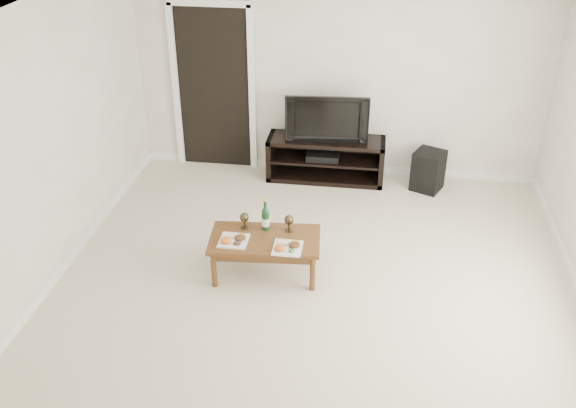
% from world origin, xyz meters
% --- Properties ---
extents(floor, '(5.50, 5.50, 0.00)m').
position_xyz_m(floor, '(0.00, 0.00, 0.00)').
color(floor, beige).
rests_on(floor, ground).
extents(back_wall, '(5.00, 0.04, 2.60)m').
position_xyz_m(back_wall, '(0.00, 2.77, 1.30)').
color(back_wall, white).
rests_on(back_wall, ground).
extents(ceiling, '(5.00, 5.50, 0.04)m').
position_xyz_m(ceiling, '(0.00, 0.00, 2.62)').
color(ceiling, white).
rests_on(ceiling, back_wall).
extents(doorway, '(0.90, 0.02, 2.05)m').
position_xyz_m(doorway, '(-1.55, 2.73, 1.02)').
color(doorway, black).
rests_on(doorway, ground).
extents(media_console, '(1.45, 0.45, 0.55)m').
position_xyz_m(media_console, '(-0.10, 2.50, 0.28)').
color(media_console, black).
rests_on(media_console, ground).
extents(television, '(1.01, 0.20, 0.58)m').
position_xyz_m(television, '(-0.10, 2.50, 0.84)').
color(television, black).
rests_on(television, media_console).
extents(av_receiver, '(0.40, 0.30, 0.08)m').
position_xyz_m(av_receiver, '(-0.13, 2.48, 0.33)').
color(av_receiver, black).
rests_on(av_receiver, media_console).
extents(subwoofer, '(0.44, 0.44, 0.50)m').
position_xyz_m(subwoofer, '(1.16, 2.40, 0.25)').
color(subwoofer, black).
rests_on(subwoofer, ground).
extents(coffee_table, '(1.10, 0.66, 0.42)m').
position_xyz_m(coffee_table, '(-0.49, 0.36, 0.21)').
color(coffee_table, brown).
rests_on(coffee_table, ground).
extents(plate_left, '(0.27, 0.27, 0.07)m').
position_xyz_m(plate_left, '(-0.77, 0.25, 0.45)').
color(plate_left, white).
rests_on(plate_left, coffee_table).
extents(plate_right, '(0.27, 0.27, 0.07)m').
position_xyz_m(plate_right, '(-0.25, 0.20, 0.45)').
color(plate_right, white).
rests_on(plate_right, coffee_table).
extents(wine_bottle, '(0.07, 0.07, 0.35)m').
position_xyz_m(wine_bottle, '(-0.51, 0.51, 0.59)').
color(wine_bottle, '#0F381B').
rests_on(wine_bottle, coffee_table).
extents(goblet_left, '(0.09, 0.09, 0.17)m').
position_xyz_m(goblet_left, '(-0.72, 0.51, 0.51)').
color(goblet_left, '#3C3320').
rests_on(goblet_left, coffee_table).
extents(goblet_right, '(0.09, 0.09, 0.17)m').
position_xyz_m(goblet_right, '(-0.28, 0.52, 0.51)').
color(goblet_right, '#3C3320').
rests_on(goblet_right, coffee_table).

